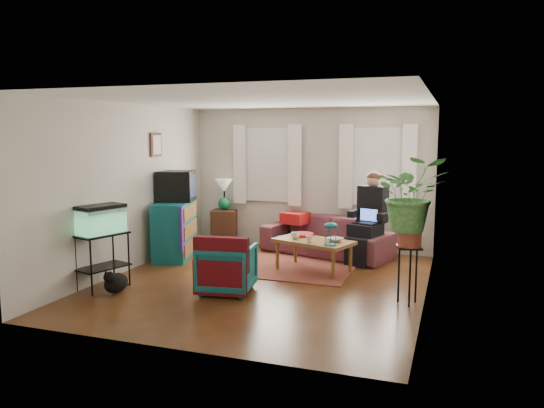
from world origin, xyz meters
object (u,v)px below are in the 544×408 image
at_px(aquarium_stand, 103,261).
at_px(dresser, 174,230).
at_px(armchair, 227,266).
at_px(sofa, 326,230).
at_px(side_table, 225,227).
at_px(plant_stand, 408,275).
at_px(coffee_table, 313,255).

bearing_deg(aquarium_stand, dresser, 107.06).
xyz_separation_m(dresser, armchair, (1.68, -1.54, -0.13)).
bearing_deg(dresser, aquarium_stand, -105.85).
xyz_separation_m(sofa, side_table, (-2.09, 0.28, -0.12)).
bearing_deg(armchair, aquarium_stand, 5.99).
bearing_deg(side_table, plant_stand, -35.11).
bearing_deg(plant_stand, aquarium_stand, -170.10).
relative_size(side_table, aquarium_stand, 0.86).
xyz_separation_m(dresser, coffee_table, (2.50, -0.08, -0.24)).
bearing_deg(aquarium_stand, coffee_table, 54.23).
distance_m(dresser, plant_stand, 4.23).
bearing_deg(plant_stand, coffee_table, 142.68).
xyz_separation_m(side_table, coffee_table, (2.16, -1.43, -0.09)).
height_order(dresser, aquarium_stand, dresser).
distance_m(aquarium_stand, plant_stand, 4.11).
xyz_separation_m(sofa, armchair, (-0.76, -2.61, -0.09)).
relative_size(sofa, armchair, 3.18).
bearing_deg(sofa, dresser, -138.75).
distance_m(side_table, coffee_table, 2.59).
height_order(aquarium_stand, coffee_table, aquarium_stand).
bearing_deg(coffee_table, plant_stand, -18.29).
bearing_deg(plant_stand, sofa, 124.71).
bearing_deg(armchair, side_table, -73.24).
xyz_separation_m(dresser, plant_stand, (4.04, -1.26, -0.12)).
relative_size(dresser, plant_stand, 1.46).
bearing_deg(sofa, side_table, -170.04).
relative_size(armchair, plant_stand, 0.98).
height_order(dresser, plant_stand, dresser).
bearing_deg(side_table, aquarium_stand, -96.04).
relative_size(dresser, armchair, 1.50).
distance_m(side_table, plant_stand, 4.53).
relative_size(coffee_table, plant_stand, 1.61).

